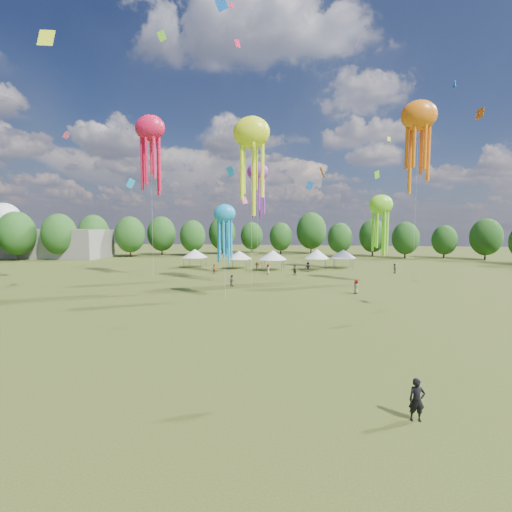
# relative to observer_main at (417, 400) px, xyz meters

# --- Properties ---
(ground) EXTENTS (300.00, 300.00, 0.00)m
(ground) POSITION_rel_observer_main_xyz_m (-9.32, 1.49, -0.97)
(ground) COLOR #384416
(ground) RESTS_ON ground
(observer_main) EXTENTS (0.73, 0.50, 1.94)m
(observer_main) POSITION_rel_observer_main_xyz_m (0.00, 0.00, 0.00)
(observer_main) COLOR black
(observer_main) RESTS_ON ground
(spectator_near) EXTENTS (1.02, 0.99, 1.65)m
(spectator_near) POSITION_rel_observer_main_xyz_m (-16.13, 34.06, -0.14)
(spectator_near) COLOR gray
(spectator_near) RESTS_ON ground
(spectators_far) EXTENTS (34.13, 24.31, 1.86)m
(spectators_far) POSITION_rel_observer_main_xyz_m (-5.33, 47.75, -0.06)
(spectators_far) COLOR gray
(spectators_far) RESTS_ON ground
(festival_tents) EXTENTS (36.71, 11.78, 4.28)m
(festival_tents) POSITION_rel_observer_main_xyz_m (-12.56, 56.37, 2.10)
(festival_tents) COLOR #47474C
(festival_tents) RESTS_ON ground
(show_kites) EXTENTS (49.46, 28.29, 30.62)m
(show_kites) POSITION_rel_observer_main_xyz_m (-5.08, 42.26, 19.70)
(show_kites) COLOR purple
(show_kites) RESTS_ON ground
(small_kites) EXTENTS (72.66, 55.88, 45.27)m
(small_kites) POSITION_rel_observer_main_xyz_m (-11.62, 41.87, 29.15)
(small_kites) COLOR purple
(small_kites) RESTS_ON ground
(treeline) EXTENTS (201.57, 95.24, 13.43)m
(treeline) POSITION_rel_observer_main_xyz_m (-13.19, 64.01, 5.58)
(treeline) COLOR #38281C
(treeline) RESTS_ON ground
(hangar) EXTENTS (40.00, 12.00, 8.00)m
(hangar) POSITION_rel_observer_main_xyz_m (-81.32, 73.49, 3.03)
(hangar) COLOR gray
(hangar) RESTS_ON ground
(radome) EXTENTS (9.00, 9.00, 16.00)m
(radome) POSITION_rel_observer_main_xyz_m (-97.32, 79.49, 9.02)
(radome) COLOR white
(radome) RESTS_ON ground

